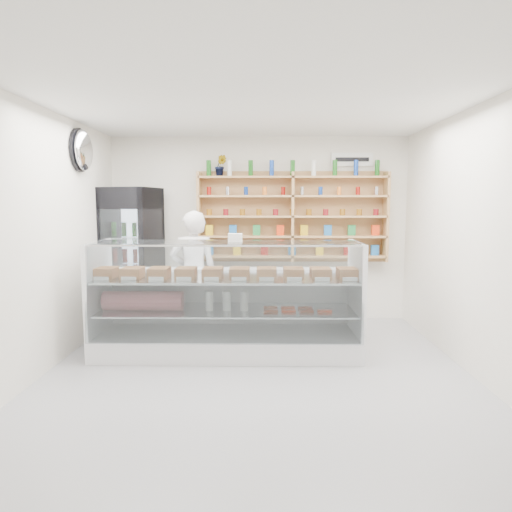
{
  "coord_description": "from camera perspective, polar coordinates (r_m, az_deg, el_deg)",
  "views": [
    {
      "loc": [
        0.05,
        -4.53,
        1.79
      ],
      "look_at": [
        -0.02,
        0.9,
        1.17
      ],
      "focal_mm": 32.0,
      "sensor_mm": 36.0,
      "label": 1
    }
  ],
  "objects": [
    {
      "name": "room",
      "position": [
        4.55,
        0.15,
        1.62
      ],
      "size": [
        5.0,
        5.0,
        5.0
      ],
      "color": "#9A9A9E",
      "rests_on": "ground"
    },
    {
      "name": "display_counter",
      "position": [
        5.53,
        -3.61,
        -8.36
      ],
      "size": [
        3.11,
        0.93,
        1.35
      ],
      "color": "white",
      "rests_on": "floor"
    },
    {
      "name": "shop_worker",
      "position": [
        6.15,
        -7.8,
        -2.29
      ],
      "size": [
        0.69,
        0.52,
        1.7
      ],
      "primitive_type": "imported",
      "rotation": [
        0.0,
        0.0,
        3.33
      ],
      "color": "silver",
      "rests_on": "floor"
    },
    {
      "name": "drinks_cooler",
      "position": [
        6.88,
        -15.24,
        -0.16
      ],
      "size": [
        0.86,
        0.84,
        2.02
      ],
      "rotation": [
        0.0,
        0.0,
        -0.21
      ],
      "color": "black",
      "rests_on": "floor"
    },
    {
      "name": "wall_shelving",
      "position": [
        6.89,
        4.56,
        4.91
      ],
      "size": [
        2.84,
        0.28,
        1.33
      ],
      "color": "tan",
      "rests_on": "back_wall"
    },
    {
      "name": "potted_plant",
      "position": [
        6.92,
        -4.45,
        11.19
      ],
      "size": [
        0.17,
        0.14,
        0.31
      ],
      "primitive_type": "imported",
      "rotation": [
        0.0,
        0.0,
        -0.01
      ],
      "color": "#1E6626",
      "rests_on": "wall_shelving"
    },
    {
      "name": "security_mirror",
      "position": [
        6.18,
        -20.76,
        12.27
      ],
      "size": [
        0.15,
        0.5,
        0.5
      ],
      "primitive_type": "ellipsoid",
      "color": "silver",
      "rests_on": "left_wall"
    },
    {
      "name": "wall_sign",
      "position": [
        7.16,
        11.91,
        11.71
      ],
      "size": [
        0.62,
        0.03,
        0.2
      ],
      "primitive_type": "cube",
      "color": "white",
      "rests_on": "back_wall"
    }
  ]
}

